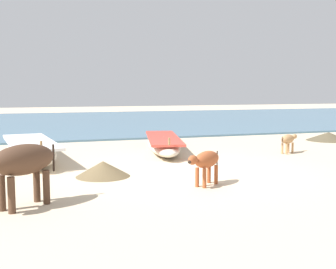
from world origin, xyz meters
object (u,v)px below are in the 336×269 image
calf_near_tan (288,140)px  cow_second_adult_dark (21,163)px  fishing_boat_0 (31,150)px  calf_far_rust (206,161)px  fishing_boat_3 (163,143)px

calf_near_tan → cow_second_adult_dark: 8.55m
fishing_boat_0 → calf_near_tan: 7.56m
fishing_boat_0 → cow_second_adult_dark: size_ratio=3.03×
fishing_boat_0 → cow_second_adult_dark: cow_second_adult_dark is taller
fishing_boat_0 → calf_far_rust: size_ratio=4.46×
fishing_boat_0 → calf_near_tan: bearing=75.8°
cow_second_adult_dark → fishing_boat_3: bearing=-164.7°
calf_near_tan → cow_second_adult_dark: (-7.68, -3.73, 0.34)m
fishing_boat_3 → cow_second_adult_dark: size_ratio=3.13×
fishing_boat_3 → cow_second_adult_dark: cow_second_adult_dark is taller
fishing_boat_0 → fishing_boat_3: size_ratio=0.97×
cow_second_adult_dark → fishing_boat_0: bearing=-128.9°
fishing_boat_3 → cow_second_adult_dark: (-4.17, -5.30, 0.50)m
calf_far_rust → cow_second_adult_dark: (-3.51, -0.52, 0.25)m
calf_far_rust → cow_second_adult_dark: bearing=-26.3°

